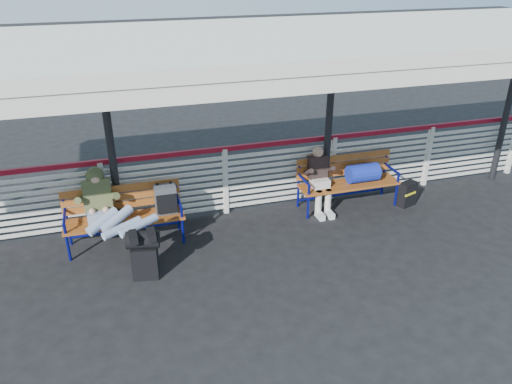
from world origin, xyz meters
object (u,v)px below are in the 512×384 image
object	(u,v)px
traveler_man	(114,216)
suitcase_side	(407,194)
bench_left	(137,207)
luggage_stack	(144,253)
bench_right	(354,175)
companion_person	(320,179)

from	to	relation	value
traveler_man	suitcase_side	world-z (taller)	traveler_man
bench_left	luggage_stack	bearing A→B (deg)	-90.02
luggage_stack	suitcase_side	world-z (taller)	luggage_stack
bench_right	traveler_man	distance (m)	4.17
companion_person	suitcase_side	bearing A→B (deg)	-10.54
bench_left	traveler_man	xyz separation A→B (m)	(-0.35, -0.35, 0.08)
bench_left	traveler_man	bearing A→B (deg)	-135.01
traveler_man	suitcase_side	xyz separation A→B (m)	(5.07, 0.18, -0.45)
bench_right	companion_person	distance (m)	0.67
bench_left	companion_person	world-z (taller)	companion_person
luggage_stack	bench_right	distance (m)	3.98
bench_right	suitcase_side	bearing A→B (deg)	-18.31
bench_right	traveler_man	size ratio (longest dim) A/B	1.10
bench_left	bench_right	xyz separation A→B (m)	(3.80, 0.14, -0.01)
bench_left	traveler_man	distance (m)	0.49
companion_person	bench_right	bearing A→B (deg)	0.93
luggage_stack	bench_left	bearing A→B (deg)	100.97
bench_right	suitcase_side	size ratio (longest dim) A/B	3.98
luggage_stack	companion_person	xyz separation A→B (m)	(3.13, 1.16, 0.19)
bench_right	suitcase_side	xyz separation A→B (m)	(0.93, -0.31, -0.36)
traveler_man	companion_person	world-z (taller)	traveler_man
suitcase_side	luggage_stack	bearing A→B (deg)	171.74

